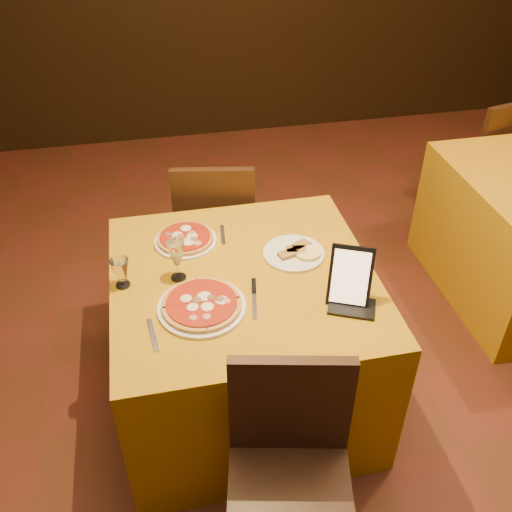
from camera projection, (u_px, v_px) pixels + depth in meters
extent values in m
cube|color=#5E2D19|center=(383.00, 461.00, 2.54)|extent=(6.00, 7.00, 0.01)
cube|color=#B27D0B|center=(244.00, 339.00, 2.61)|extent=(1.10, 1.10, 0.75)
cylinder|color=white|center=(202.00, 307.00, 2.22)|extent=(0.35, 0.35, 0.01)
cylinder|color=#AD4C23|center=(202.00, 304.00, 2.21)|extent=(0.31, 0.31, 0.02)
cylinder|color=white|center=(186.00, 241.00, 2.57)|extent=(0.28, 0.28, 0.01)
cylinder|color=#AD4C23|center=(185.00, 238.00, 2.56)|extent=(0.25, 0.25, 0.02)
cylinder|color=white|center=(294.00, 253.00, 2.50)|extent=(0.27, 0.27, 0.01)
cylinder|color=olive|center=(294.00, 250.00, 2.49)|extent=(0.17, 0.17, 0.02)
cube|color=black|center=(350.00, 276.00, 2.19)|extent=(0.19, 0.16, 0.23)
cube|color=silver|center=(254.00, 301.00, 2.25)|extent=(0.05, 0.21, 0.01)
cube|color=silver|center=(153.00, 335.00, 2.10)|extent=(0.04, 0.18, 0.01)
cube|color=#B3B4BB|center=(223.00, 235.00, 2.61)|extent=(0.03, 0.16, 0.01)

